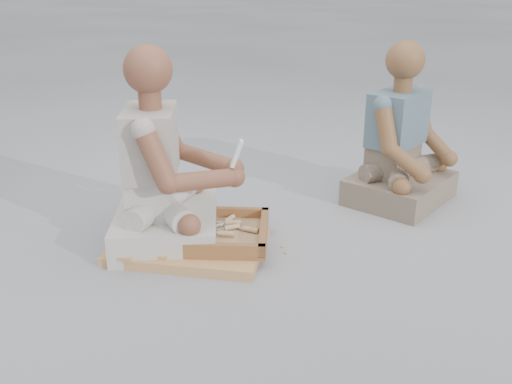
{
  "coord_description": "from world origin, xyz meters",
  "views": [
    {
      "loc": [
        -0.27,
        -2.03,
        1.13
      ],
      "look_at": [
        -0.05,
        0.1,
        0.3
      ],
      "focal_mm": 40.0,
      "sensor_mm": 36.0,
      "label": 1
    }
  ],
  "objects": [
    {
      "name": "wood_chip_4",
      "position": [
        0.08,
        0.13,
        0.0
      ],
      "size": [
        0.02,
        0.02,
        0.0
      ],
      "primitive_type": "cube",
      "rotation": [
        0.0,
        0.0,
        2.1
      ],
      "color": "tan",
      "rests_on": "ground"
    },
    {
      "name": "tool_tray",
      "position": [
        -0.25,
        0.23,
        0.07
      ],
      "size": [
        0.56,
        0.48,
        0.07
      ],
      "rotation": [
        0.0,
        0.0,
        -0.15
      ],
      "color": "brown",
      "rests_on": "carved_panel"
    },
    {
      "name": "wood_chip_11",
      "position": [
        -0.22,
        0.01,
        0.0
      ],
      "size": [
        0.02,
        0.02,
        0.0
      ],
      "primitive_type": "cube",
      "rotation": [
        0.0,
        0.0,
        3.03
      ],
      "color": "tan",
      "rests_on": "ground"
    },
    {
      "name": "mobile_phone",
      "position": [
        -0.12,
        0.25,
        0.42
      ],
      "size": [
        0.06,
        0.05,
        0.12
      ],
      "rotation": [
        -0.35,
        0.0,
        -1.62
      ],
      "color": "white",
      "rests_on": "craftsman"
    },
    {
      "name": "craftsman",
      "position": [
        -0.44,
        0.32,
        0.29
      ],
      "size": [
        0.58,
        0.57,
        0.86
      ],
      "rotation": [
        0.0,
        0.0,
        -1.61
      ],
      "color": "beige",
      "rests_on": "ground"
    },
    {
      "name": "chisel_0",
      "position": [
        -0.28,
        0.25,
        0.08
      ],
      "size": [
        0.09,
        0.21,
        0.02
      ],
      "rotation": [
        0.0,
        0.0,
        1.21
      ],
      "color": "silver",
      "rests_on": "tool_tray"
    },
    {
      "name": "wood_chip_7",
      "position": [
        -0.11,
        0.29,
        0.0
      ],
      "size": [
        0.02,
        0.02,
        0.0
      ],
      "primitive_type": "cube",
      "rotation": [
        0.0,
        0.0,
        1.31
      ],
      "color": "tan",
      "rests_on": "ground"
    },
    {
      "name": "chisel_1",
      "position": [
        -0.17,
        0.25,
        0.08
      ],
      "size": [
        0.21,
        0.08,
        0.02
      ],
      "rotation": [
        0.0,
        0.0,
        0.31
      ],
      "color": "silver",
      "rests_on": "tool_tray"
    },
    {
      "name": "wood_chip_5",
      "position": [
        -0.56,
        0.49,
        0.0
      ],
      "size": [
        0.02,
        0.02,
        0.0
      ],
      "primitive_type": "cube",
      "rotation": [
        0.0,
        0.0,
        0.41
      ],
      "color": "tan",
      "rests_on": "ground"
    },
    {
      "name": "wood_chip_0",
      "position": [
        -0.19,
        0.46,
        0.0
      ],
      "size": [
        0.02,
        0.02,
        0.0
      ],
      "primitive_type": "cube",
      "rotation": [
        0.0,
        0.0,
        0.14
      ],
      "color": "tan",
      "rests_on": "ground"
    },
    {
      "name": "wood_chip_2",
      "position": [
        0.07,
        0.19,
        0.0
      ],
      "size": [
        0.02,
        0.02,
        0.0
      ],
      "primitive_type": "cube",
      "rotation": [
        0.0,
        0.0,
        2.14
      ],
      "color": "tan",
      "rests_on": "ground"
    },
    {
      "name": "ground",
      "position": [
        0.0,
        0.0,
        0.0
      ],
      "size": [
        60.0,
        60.0,
        0.0
      ],
      "primitive_type": "plane",
      "color": "#9A9A9F",
      "rests_on": "ground"
    },
    {
      "name": "wood_chip_1",
      "position": [
        -0.33,
        0.39,
        0.0
      ],
      "size": [
        0.02,
        0.02,
        0.0
      ],
      "primitive_type": "cube",
      "rotation": [
        0.0,
        0.0,
        0.63
      ],
      "color": "tan",
      "rests_on": "ground"
    },
    {
      "name": "wood_chip_10",
      "position": [
        -0.58,
        0.55,
        0.0
      ],
      "size": [
        0.02,
        0.02,
        0.0
      ],
      "primitive_type": "cube",
      "rotation": [
        0.0,
        0.0,
        0.92
      ],
      "color": "tan",
      "rests_on": "ground"
    },
    {
      "name": "chisel_6",
      "position": [
        -0.19,
        0.19,
        0.08
      ],
      "size": [
        0.22,
        0.08,
        0.02
      ],
      "rotation": [
        0.0,
        0.0,
        -0.29
      ],
      "color": "silver",
      "rests_on": "tool_tray"
    },
    {
      "name": "carved_panel",
      "position": [
        -0.34,
        0.2,
        0.02
      ],
      "size": [
        0.73,
        0.59,
        0.04
      ],
      "primitive_type": "cube",
      "rotation": [
        0.0,
        0.0,
        -0.28
      ],
      "color": "#A1723E",
      "rests_on": "ground"
    },
    {
      "name": "chisel_3",
      "position": [
        -0.3,
        0.22,
        0.09
      ],
      "size": [
        0.06,
        0.22,
        0.02
      ],
      "rotation": [
        0.0,
        0.0,
        -1.35
      ],
      "color": "silver",
      "rests_on": "tool_tray"
    },
    {
      "name": "chisel_5",
      "position": [
        -0.16,
        0.33,
        0.08
      ],
      "size": [
        0.15,
        0.18,
        0.02
      ],
      "rotation": [
        0.0,
        0.0,
        0.91
      ],
      "color": "silver",
      "rests_on": "tool_tray"
    },
    {
      "name": "wood_chip_8",
      "position": [
        -0.19,
        0.55,
        0.0
      ],
      "size": [
        0.02,
        0.02,
        0.0
      ],
      "primitive_type": "cube",
      "rotation": [
        0.0,
        0.0,
        1.71
      ],
      "color": "tan",
      "rests_on": "ground"
    },
    {
      "name": "chisel_7",
      "position": [
        -0.22,
        0.27,
        0.07
      ],
      "size": [
        0.2,
        0.13,
        0.02
      ],
      "rotation": [
        0.0,
        0.0,
        0.55
      ],
      "color": "silver",
      "rests_on": "tool_tray"
    },
    {
      "name": "companion",
      "position": [
        0.76,
        0.68,
        0.27
      ],
      "size": [
        0.67,
        0.67,
        0.82
      ],
      "rotation": [
        0.0,
        0.0,
        3.92
      ],
      "color": "gray",
      "rests_on": "ground"
    },
    {
      "name": "chisel_4",
      "position": [
        -0.08,
        0.23,
        0.08
      ],
      "size": [
        0.2,
        0.13,
        0.02
      ],
      "rotation": [
        0.0,
        0.0,
        -0.54
      ],
      "color": "silver",
      "rests_on": "tool_tray"
    },
    {
      "name": "wood_chip_9",
      "position": [
        -0.18,
        0.42,
        0.0
      ],
      "size": [
        0.02,
        0.02,
        0.0
      ],
      "primitive_type": "cube",
      "rotation": [
        0.0,
        0.0,
        1.09
      ],
      "color": "tan",
      "rests_on": "ground"
    },
    {
      "name": "wood_chip_6",
      "position": [
        -0.33,
        0.25,
        0.0
      ],
      "size": [
        0.02,
        0.02,
        0.0
      ],
      "primitive_type": "cube",
      "rotation": [
        0.0,
        0.0,
        1.34
      ],
      "color": "tan",
      "rests_on": "ground"
    },
    {
      "name": "chisel_2",
      "position": [
        -0.16,
        0.3,
        0.08
      ],
      "size": [
        0.22,
        0.04,
        0.02
      ],
      "rotation": [
        0.0,
        0.0,
        -0.12
      ],
      "color": "silver",
      "rests_on": "tool_tray"
    },
    {
      "name": "wood_chip_3",
      "position": [
        -0.56,
        0.58,
        0.0
      ],
      "size": [
        0.02,
        0.02,
        0.0
      ],
      "primitive_type": "cube",
      "rotation": [
        0.0,
        0.0,
        1.44
      ],
      "color": "tan",
      "rests_on": "ground"
    }
  ]
}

